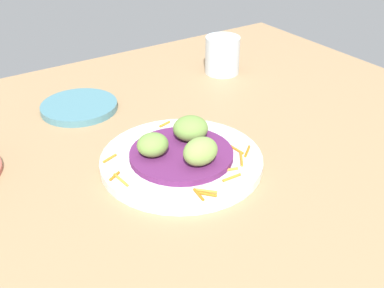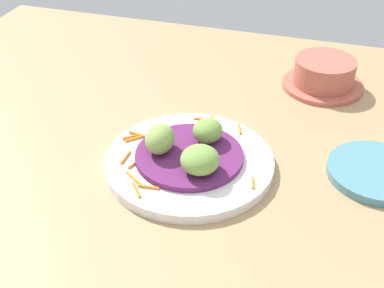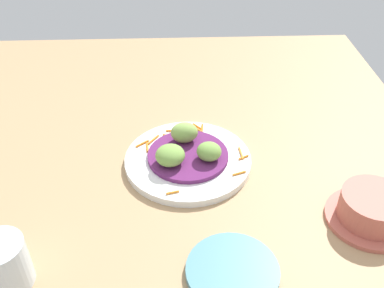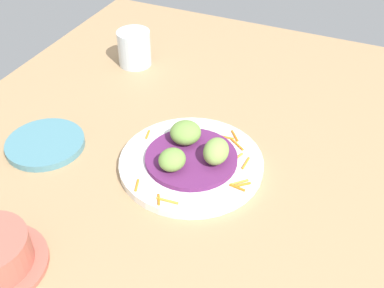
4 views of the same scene
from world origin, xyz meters
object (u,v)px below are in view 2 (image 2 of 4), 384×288
guac_scoop_right (160,139)px  guac_scoop_center (208,131)px  main_plate (189,162)px  side_plate_small (377,172)px  terracotta_bowl (324,75)px  guac_scoop_left (200,160)px

guac_scoop_right → guac_scoop_center: bearing=37.4°
main_plate → guac_scoop_right: 5.65cm
main_plate → side_plate_small: (26.36, 5.75, -0.10)cm
side_plate_small → guac_scoop_center: bearing=-175.8°
guac_scoop_center → terracotta_bowl: bearing=60.7°
guac_scoop_left → side_plate_small: (23.76, 9.15, -3.55)cm
guac_scoop_right → side_plate_small: (30.61, 6.31, -3.79)cm
guac_scoop_center → side_plate_small: (24.72, 1.80, -3.46)cm
guac_scoop_left → side_plate_small: bearing=21.1°
guac_scoop_left → guac_scoop_center: guac_scoop_left is taller
guac_scoop_right → terracotta_bowl: (20.62, 30.73, -1.92)cm
guac_scoop_center → terracotta_bowl: 30.12cm
guac_scoop_left → guac_scoop_right: guac_scoop_right is taller
guac_scoop_left → guac_scoop_right: (-6.85, 2.84, 0.23)cm
guac_scoop_left → terracotta_bowl: guac_scoop_left is taller
guac_scoop_left → terracotta_bowl: size_ratio=0.38×
guac_scoop_left → terracotta_bowl: bearing=67.7°
guac_scoop_left → side_plate_small: 25.71cm
main_plate → guac_scoop_left: guac_scoop_left is taller
guac_scoop_right → side_plate_small: size_ratio=0.39×
main_plate → side_plate_small: 26.98cm
guac_scoop_right → side_plate_small: guac_scoop_right is taller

